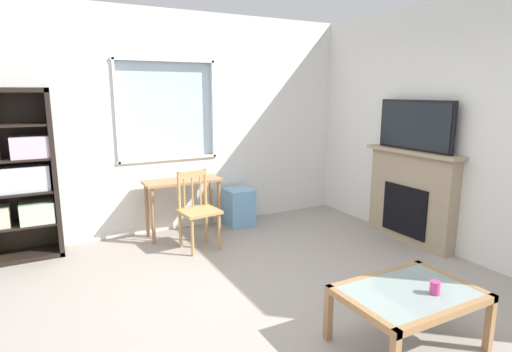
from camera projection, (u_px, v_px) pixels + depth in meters
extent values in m
cube|color=#9E9389|center=(255.00, 300.00, 3.66)|extent=(5.87, 5.53, 0.02)
cube|color=silver|center=(177.00, 193.00, 5.52)|extent=(4.87, 0.12, 0.94)
cube|color=silver|center=(170.00, 35.00, 5.12)|extent=(4.87, 0.12, 0.60)
cube|color=silver|center=(35.00, 113.00, 4.58)|extent=(1.71, 0.12, 1.26)
cube|color=silver|center=(273.00, 108.00, 5.98)|extent=(1.91, 0.12, 1.26)
cube|color=silver|center=(166.00, 110.00, 5.27)|extent=(1.25, 0.02, 1.26)
cube|color=white|center=(169.00, 159.00, 5.33)|extent=(1.31, 0.06, 0.03)
cube|color=white|center=(165.00, 60.00, 5.08)|extent=(1.31, 0.06, 0.03)
cube|color=white|center=(116.00, 112.00, 4.92)|extent=(0.03, 0.06, 1.26)
cube|color=white|center=(213.00, 110.00, 5.49)|extent=(0.03, 0.06, 1.26)
cube|color=silver|center=(456.00, 129.00, 4.52)|extent=(0.12, 4.73, 2.79)
cube|color=black|center=(54.00, 173.00, 4.55)|extent=(0.05, 0.38, 1.84)
cube|color=black|center=(19.00, 256.00, 4.54)|extent=(0.90, 0.38, 0.05)
cube|color=black|center=(10.00, 174.00, 4.52)|extent=(0.90, 0.02, 1.84)
cube|color=black|center=(16.00, 225.00, 4.47)|extent=(0.85, 0.36, 0.02)
cube|color=black|center=(12.00, 193.00, 4.39)|extent=(0.85, 0.36, 0.02)
cube|color=black|center=(8.00, 160.00, 4.32)|extent=(0.85, 0.36, 0.02)
cube|color=black|center=(3.00, 125.00, 4.25)|extent=(0.85, 0.36, 0.02)
cube|color=#B7D6B2|center=(37.00, 212.00, 4.53)|extent=(0.34, 0.33, 0.23)
cube|color=silver|center=(9.00, 180.00, 4.35)|extent=(0.76, 0.27, 0.27)
cube|color=beige|center=(31.00, 147.00, 4.39)|extent=(0.38, 0.31, 0.23)
cube|color=#A37547|center=(183.00, 181.00, 5.16)|extent=(0.96, 0.39, 0.03)
cylinder|color=#A37547|center=(153.00, 216.00, 4.91)|extent=(0.04, 0.04, 0.69)
cylinder|color=#A37547|center=(219.00, 207.00, 5.31)|extent=(0.04, 0.04, 0.69)
cylinder|color=#A37547|center=(147.00, 210.00, 5.16)|extent=(0.04, 0.04, 0.69)
cylinder|color=#A37547|center=(211.00, 202.00, 5.56)|extent=(0.04, 0.04, 0.69)
cube|color=tan|center=(199.00, 211.00, 4.74)|extent=(0.46, 0.45, 0.04)
cylinder|color=tan|center=(192.00, 238.00, 4.57)|extent=(0.04, 0.04, 0.43)
cylinder|color=tan|center=(219.00, 232.00, 4.75)|extent=(0.04, 0.04, 0.43)
cylinder|color=tan|center=(180.00, 230.00, 4.82)|extent=(0.04, 0.04, 0.43)
cylinder|color=tan|center=(206.00, 225.00, 5.01)|extent=(0.04, 0.04, 0.43)
cylinder|color=tan|center=(179.00, 192.00, 4.73)|extent=(0.04, 0.04, 0.45)
cylinder|color=tan|center=(205.00, 188.00, 4.92)|extent=(0.04, 0.04, 0.45)
cube|color=tan|center=(192.00, 173.00, 4.79)|extent=(0.36, 0.08, 0.06)
cylinder|color=tan|center=(184.00, 193.00, 4.77)|extent=(0.02, 0.02, 0.35)
cylinder|color=tan|center=(192.00, 192.00, 4.83)|extent=(0.02, 0.02, 0.35)
cylinder|color=tan|center=(200.00, 191.00, 4.89)|extent=(0.02, 0.02, 0.35)
cube|color=#72ADDB|center=(238.00, 207.00, 5.66)|extent=(0.35, 0.40, 0.51)
cube|color=tan|center=(411.00, 198.00, 4.98)|extent=(0.18, 1.18, 1.08)
cube|color=black|center=(404.00, 210.00, 4.97)|extent=(0.03, 0.65, 0.60)
cube|color=tan|center=(413.00, 152.00, 4.86)|extent=(0.26, 1.28, 0.04)
cube|color=black|center=(415.00, 125.00, 4.80)|extent=(0.05, 1.04, 0.58)
cube|color=black|center=(414.00, 125.00, 4.78)|extent=(0.01, 0.99, 0.53)
cube|color=#8C9E99|center=(409.00, 292.00, 2.91)|extent=(0.87, 0.59, 0.02)
cube|color=#A37547|center=(449.00, 315.00, 2.64)|extent=(0.97, 0.05, 0.05)
cube|color=#A37547|center=(377.00, 276.00, 3.19)|extent=(0.97, 0.05, 0.05)
cube|color=#A37547|center=(359.00, 309.00, 2.70)|extent=(0.05, 0.69, 0.05)
cube|color=#A37547|center=(452.00, 280.00, 3.12)|extent=(0.05, 0.69, 0.05)
cube|color=#A37547|center=(489.00, 326.00, 2.89)|extent=(0.05, 0.05, 0.38)
cube|color=#A37547|center=(328.00, 316.00, 3.02)|extent=(0.05, 0.05, 0.38)
cube|color=#A37547|center=(416.00, 289.00, 3.44)|extent=(0.05, 0.05, 0.38)
cylinder|color=#DB3D84|center=(435.00, 288.00, 2.85)|extent=(0.07, 0.07, 0.09)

